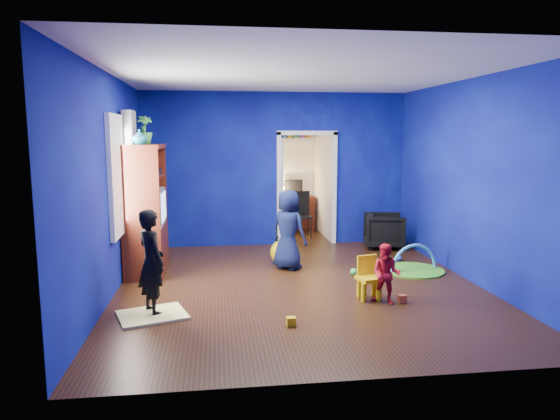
{
  "coord_description": "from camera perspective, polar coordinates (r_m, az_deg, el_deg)",
  "views": [
    {
      "loc": [
        -1.14,
        -6.66,
        2.09
      ],
      "look_at": [
        -0.22,
        0.4,
        1.02
      ],
      "focal_mm": 32.0,
      "sensor_mm": 36.0,
      "label": 1
    }
  ],
  "objects": [
    {
      "name": "wall_back",
      "position": [
        9.5,
        -0.5,
        4.64
      ],
      "size": [
        5.0,
        0.02,
        2.9
      ],
      "primitive_type": "cube",
      "color": "#0A0968",
      "rests_on": "floor"
    },
    {
      "name": "study_desk",
      "position": [
        11.19,
        1.63,
        -0.31
      ],
      "size": [
        0.88,
        0.44,
        0.75
      ],
      "primitive_type": "cube",
      "color": "#3D140A",
      "rests_on": "floor"
    },
    {
      "name": "wall_right",
      "position": [
        7.62,
        21.19,
        3.11
      ],
      "size": [
        0.02,
        5.5,
        2.9
      ],
      "primitive_type": "cube",
      "color": "#0A0968",
      "rests_on": "floor"
    },
    {
      "name": "toy_0",
      "position": [
        6.57,
        13.77,
        -9.83
      ],
      "size": [
        0.1,
        0.08,
        0.1
      ],
      "primitive_type": "cube",
      "color": "#D75223",
      "rests_on": "floor"
    },
    {
      "name": "kid_chair",
      "position": [
        6.57,
        10.18,
        -7.89
      ],
      "size": [
        0.34,
        0.34,
        0.5
      ],
      "primitive_type": "cube",
      "rotation": [
        0.0,
        0.0,
        0.25
      ],
      "color": "yellow",
      "rests_on": "floor"
    },
    {
      "name": "toddler_red",
      "position": [
        6.4,
        12.04,
        -7.17
      ],
      "size": [
        0.47,
        0.44,
        0.76
      ],
      "primitive_type": "imported",
      "rotation": [
        0.0,
        0.0,
        -0.56
      ],
      "color": "red",
      "rests_on": "floor"
    },
    {
      "name": "wall_front",
      "position": [
        4.13,
        8.69,
        -0.51
      ],
      "size": [
        5.0,
        0.02,
        2.9
      ],
      "primitive_type": "cube",
      "color": "#0A0968",
      "rests_on": "floor"
    },
    {
      "name": "play_mat",
      "position": [
        8.1,
        15.02,
        -6.66
      ],
      "size": [
        0.93,
        0.93,
        0.02
      ],
      "primitive_type": "cylinder",
      "color": "green",
      "rests_on": "floor"
    },
    {
      "name": "floor",
      "position": [
        7.08,
        2.22,
        -8.68
      ],
      "size": [
        5.0,
        5.5,
        0.01
      ],
      "primitive_type": "cube",
      "color": "black",
      "rests_on": "ground"
    },
    {
      "name": "wall_left",
      "position": [
        6.83,
        -18.88,
        2.68
      ],
      "size": [
        0.02,
        5.5,
        2.9
      ],
      "primitive_type": "cube",
      "color": "#0A0968",
      "rests_on": "floor"
    },
    {
      "name": "yellow_blanket",
      "position": [
        6.13,
        -14.39,
        -11.56
      ],
      "size": [
        0.9,
        0.81,
        0.03
      ],
      "primitive_type": "cube",
      "rotation": [
        0.0,
        0.0,
        0.32
      ],
      "color": "#F2E07A",
      "rests_on": "floor"
    },
    {
      "name": "doorway",
      "position": [
        9.63,
        3.05,
        2.29
      ],
      "size": [
        1.16,
        0.1,
        2.1
      ],
      "primitive_type": "cube",
      "color": "white",
      "rests_on": "floor"
    },
    {
      "name": "potted_plant",
      "position": [
        7.98,
        -15.26,
        8.84
      ],
      "size": [
        0.31,
        0.31,
        0.43
      ],
      "primitive_type": "imported",
      "rotation": [
        0.0,
        0.0,
        0.36
      ],
      "color": "green",
      "rests_on": "tv_armoire"
    },
    {
      "name": "alcove",
      "position": [
        10.47,
        2.19,
        3.89
      ],
      "size": [
        1.0,
        1.75,
        2.5
      ],
      "primitive_type": null,
      "color": "silver",
      "rests_on": "floor"
    },
    {
      "name": "hopper_ball",
      "position": [
        8.15,
        0.35,
        -4.84
      ],
      "size": [
        0.42,
        0.42,
        0.42
      ],
      "primitive_type": "sphere",
      "color": "yellow",
      "rests_on": "floor"
    },
    {
      "name": "toy_4",
      "position": [
        7.33,
        9.77,
        -7.79
      ],
      "size": [
        0.1,
        0.08,
        0.1
      ],
      "primitive_type": "cube",
      "color": "#C64A97",
      "rests_on": "floor"
    },
    {
      "name": "toy_2",
      "position": [
        5.66,
        1.29,
        -12.63
      ],
      "size": [
        0.1,
        0.08,
        0.1
      ],
      "primitive_type": "cube",
      "color": "yellow",
      "rests_on": "floor"
    },
    {
      "name": "vase",
      "position": [
        7.46,
        -15.77,
        8.03
      ],
      "size": [
        0.24,
        0.24,
        0.22
      ],
      "primitive_type": "imported",
      "rotation": [
        0.0,
        0.0,
        -0.19
      ],
      "color": "#0D566C",
      "rests_on": "tv_armoire"
    },
    {
      "name": "ceiling",
      "position": [
        6.81,
        2.36,
        15.33
      ],
      "size": [
        5.0,
        5.5,
        0.01
      ],
      "primitive_type": "cube",
      "color": "white",
      "rests_on": "wall_back"
    },
    {
      "name": "toy_1",
      "position": [
        8.67,
        13.37,
        -5.31
      ],
      "size": [
        0.11,
        0.11,
        0.11
      ],
      "primitive_type": "sphere",
      "color": "blue",
      "rests_on": "floor"
    },
    {
      "name": "desk_lamp",
      "position": [
        11.14,
        0.17,
        2.53
      ],
      "size": [
        0.14,
        0.14,
        0.14
      ],
      "primitive_type": "sphere",
      "color": "#FFD88C",
      "rests_on": "study_desk"
    },
    {
      "name": "armchair",
      "position": [
        9.56,
        11.83,
        -2.32
      ],
      "size": [
        0.84,
        0.82,
        0.65
      ],
      "primitive_type": "imported",
      "rotation": [
        0.0,
        0.0,
        1.37
      ],
      "color": "black",
      "rests_on": "floor"
    },
    {
      "name": "crt_tv",
      "position": [
        7.83,
        -14.86,
        0.36
      ],
      "size": [
        0.46,
        0.7,
        0.54
      ],
      "primitive_type": "cube",
      "color": "silver",
      "rests_on": "tv_armoire"
    },
    {
      "name": "child_black",
      "position": [
        6.04,
        -14.49,
        -5.79
      ],
      "size": [
        0.49,
        0.55,
        1.25
      ],
      "primitive_type": "imported",
      "rotation": [
        0.0,
        0.0,
        2.11
      ],
      "color": "black",
      "rests_on": "floor"
    },
    {
      "name": "folding_chair",
      "position": [
        10.25,
        2.47,
        -0.66
      ],
      "size": [
        0.4,
        0.4,
        0.92
      ],
      "primitive_type": "cube",
      "color": "black",
      "rests_on": "floor"
    },
    {
      "name": "window_left",
      "position": [
        7.16,
        -18.25,
        3.76
      ],
      "size": [
        0.03,
        0.95,
        1.55
      ],
      "primitive_type": "cube",
      "color": "white",
      "rests_on": "wall_left"
    },
    {
      "name": "curtain",
      "position": [
        7.71,
        -16.55,
        1.9
      ],
      "size": [
        0.14,
        0.42,
        2.4
      ],
      "primitive_type": "cube",
      "color": "slate",
      "rests_on": "floor"
    },
    {
      "name": "child_navy",
      "position": [
        7.83,
        0.96,
        -2.27
      ],
      "size": [
        0.72,
        0.71,
        1.25
      ],
      "primitive_type": "imported",
      "rotation": [
        0.0,
        0.0,
        2.38
      ],
      "color": "#0E0E33",
      "rests_on": "floor"
    },
    {
      "name": "toy_arch",
      "position": [
        8.1,
        15.02,
        -6.61
      ],
      "size": [
        0.82,
        0.23,
        0.83
      ],
      "primitive_type": "torus",
      "rotation": [
        1.57,
        0.0,
        0.22
      ],
      "color": "#3F8CD8",
      "rests_on": "floor"
    },
    {
      "name": "book_shelf",
      "position": [
        11.17,
        1.58,
        8.14
      ],
      "size": [
        0.88,
        0.24,
        0.04
      ],
      "primitive_type": "cube",
      "color": "white",
      "rests_on": "study_desk"
    },
    {
      "name": "desk_monitor",
      "position": [
        11.24,
        1.55,
        2.68
      ],
      "size": [
        0.4,
        0.05,
        0.32
      ],
      "primitive_type": "cube",
      "color": "black",
      "rests_on": "study_desk"
    },
    {
      "name": "toy_3",
      "position": [
        7.68,
        8.43,
        -6.96
      ],
      "size": [
        0.11,
        0.11,
        0.11
      ],
      "primitive_type": "sphere",
      "color": "green",
      "rests_on": "floor"
    },
    {
      "name": "tv_armoire",
      "position": [
        7.84,
        -15.14,
        0.07
      ],
      "size": [
        0.58,
        1.14,
        1.96
      ],
      "primitive_type": "cube",
      "color": "#3D170A",
      "rests_on": "floor"
    }
  ]
}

